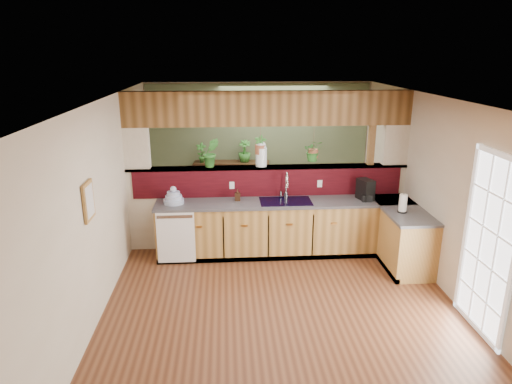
{
  "coord_description": "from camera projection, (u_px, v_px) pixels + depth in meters",
  "views": [
    {
      "loc": [
        -0.69,
        -5.88,
        3.2
      ],
      "look_at": [
        -0.24,
        0.7,
        1.15
      ],
      "focal_mm": 32.0,
      "sensor_mm": 36.0,
      "label": 1
    }
  ],
  "objects": [
    {
      "name": "pass_through_ledge",
      "position": [
        268.0,
        167.0,
        7.48
      ],
      "size": [
        4.6,
        0.21,
        0.04
      ],
      "primitive_type": "cube",
      "color": "brown",
      "rests_on": "ground"
    },
    {
      "name": "wall_left",
      "position": [
        106.0,
        200.0,
        6.06
      ],
      "size": [
        0.02,
        7.0,
        2.6
      ],
      "primitive_type": "cube",
      "color": "beige",
      "rests_on": "ground"
    },
    {
      "name": "soap_dispenser",
      "position": [
        238.0,
        195.0,
        7.28
      ],
      "size": [
        0.09,
        0.09,
        0.19
      ],
      "primitive_type": "imported",
      "rotation": [
        0.0,
        0.0,
        -0.01
      ],
      "color": "#3C2415",
      "rests_on": "countertop"
    },
    {
      "name": "header_beam",
      "position": [
        269.0,
        109.0,
        7.19
      ],
      "size": [
        4.6,
        0.15,
        0.55
      ],
      "primitive_type": "cube",
      "color": "brown",
      "rests_on": "ground"
    },
    {
      "name": "ledge_plant_left",
      "position": [
        211.0,
        153.0,
        7.34
      ],
      "size": [
        0.3,
        0.26,
        0.48
      ],
      "primitive_type": "imported",
      "rotation": [
        0.0,
        0.0,
        0.2
      ],
      "color": "#2A6924",
      "rests_on": "pass_through_ledge"
    },
    {
      "name": "paper_towel",
      "position": [
        403.0,
        204.0,
        6.75
      ],
      "size": [
        0.14,
        0.14,
        0.3
      ],
      "color": "black",
      "rests_on": "countertop"
    },
    {
      "name": "hanging_plant_a",
      "position": [
        260.0,
        140.0,
        7.33
      ],
      "size": [
        0.22,
        0.18,
        0.49
      ],
      "color": "brown",
      "rests_on": "header_beam"
    },
    {
      "name": "french_door",
      "position": [
        488.0,
        248.0,
        5.19
      ],
      "size": [
        0.06,
        1.02,
        2.16
      ],
      "primitive_type": "cube",
      "color": "white",
      "rests_on": "ground"
    },
    {
      "name": "sage_backwall",
      "position": [
        259.0,
        146.0,
        9.53
      ],
      "size": [
        4.55,
        0.02,
        2.55
      ],
      "primitive_type": "cube",
      "color": "#505F41",
      "rests_on": "ground"
    },
    {
      "name": "wall_front",
      "position": [
        339.0,
        365.0,
        2.88
      ],
      "size": [
        4.6,
        0.02,
        2.6
      ],
      "primitive_type": "cube",
      "color": "beige",
      "rests_on": "ground"
    },
    {
      "name": "ceiling",
      "position": [
        279.0,
        100.0,
        5.83
      ],
      "size": [
        4.6,
        7.0,
        0.01
      ],
      "primitive_type": "cube",
      "color": "brown",
      "rests_on": "ground"
    },
    {
      "name": "countertop",
      "position": [
        322.0,
        229.0,
        7.35
      ],
      "size": [
        4.14,
        1.52,
        0.9
      ],
      "color": "olive",
      "rests_on": "ground"
    },
    {
      "name": "faucet",
      "position": [
        286.0,
        184.0,
        7.36
      ],
      "size": [
        0.19,
        0.19,
        0.44
      ],
      "color": "#B7B7B2",
      "rests_on": "countertop"
    },
    {
      "name": "hanging_plant_b",
      "position": [
        314.0,
        142.0,
        7.4
      ],
      "size": [
        0.33,
        0.29,
        0.53
      ],
      "color": "brown",
      "rests_on": "header_beam"
    },
    {
      "name": "dish_stack",
      "position": [
        174.0,
        198.0,
        7.15
      ],
      "size": [
        0.32,
        0.32,
        0.28
      ],
      "color": "#A2ADD1",
      "rests_on": "countertop"
    },
    {
      "name": "glass_jar",
      "position": [
        261.0,
        154.0,
        7.4
      ],
      "size": [
        0.18,
        0.18,
        0.41
      ],
      "color": "silver",
      "rests_on": "pass_through_ledge"
    },
    {
      "name": "floor_plant",
      "position": [
        331.0,
        203.0,
        8.92
      ],
      "size": [
        0.7,
        0.64,
        0.68
      ],
      "primitive_type": "imported",
      "rotation": [
        0.0,
        0.0,
        0.19
      ],
      "color": "#2A6924",
      "rests_on": "ground"
    },
    {
      "name": "ground",
      "position": [
        276.0,
        282.0,
        6.6
      ],
      "size": [
        4.6,
        7.0,
        0.01
      ],
      "primitive_type": "cube",
      "color": "#58301B",
      "rests_on": "ground"
    },
    {
      "name": "shelf_plant_b",
      "position": [
        244.0,
        151.0,
        9.31
      ],
      "size": [
        0.28,
        0.28,
        0.45
      ],
      "primitive_type": "imported",
      "rotation": [
        0.0,
        0.0,
        -0.13
      ],
      "color": "#2A6924",
      "rests_on": "shelving_console"
    },
    {
      "name": "wall_back",
      "position": [
        259.0,
        145.0,
        9.55
      ],
      "size": [
        4.6,
        0.02,
        2.6
      ],
      "primitive_type": "cube",
      "color": "beige",
      "rests_on": "ground"
    },
    {
      "name": "dishwasher",
      "position": [
        176.0,
        237.0,
        7.0
      ],
      "size": [
        0.58,
        0.03,
        0.82
      ],
      "color": "white",
      "rests_on": "ground"
    },
    {
      "name": "shelf_plant_a",
      "position": [
        201.0,
        153.0,
        9.26
      ],
      "size": [
        0.24,
        0.18,
        0.41
      ],
      "primitive_type": "imported",
      "rotation": [
        0.0,
        0.0,
        -0.17
      ],
      "color": "#2A6924",
      "rests_on": "shelving_console"
    },
    {
      "name": "framed_print",
      "position": [
        89.0,
        201.0,
        5.23
      ],
      "size": [
        0.04,
        0.35,
        0.45
      ],
      "color": "olive",
      "rests_on": "wall_left"
    },
    {
      "name": "navy_sink",
      "position": [
        286.0,
        206.0,
        7.3
      ],
      "size": [
        0.82,
        0.5,
        0.18
      ],
      "color": "black",
      "rests_on": "countertop"
    },
    {
      "name": "coffee_maker",
      "position": [
        365.0,
        190.0,
        7.31
      ],
      "size": [
        0.18,
        0.3,
        0.33
      ],
      "rotation": [
        0.0,
        0.0,
        0.32
      ],
      "color": "black",
      "rests_on": "countertop"
    },
    {
      "name": "shelving_console",
      "position": [
        232.0,
        186.0,
        9.51
      ],
      "size": [
        1.58,
        0.58,
        1.03
      ],
      "primitive_type": "cube",
      "rotation": [
        0.0,
        0.0,
        -0.11
      ],
      "color": "black",
      "rests_on": "ground"
    },
    {
      "name": "wall_right",
      "position": [
        441.0,
        193.0,
        6.36
      ],
      "size": [
        0.02,
        7.0,
        2.6
      ],
      "primitive_type": "cube",
      "color": "beige",
      "rests_on": "ground"
    },
    {
      "name": "pass_through_partition",
      "position": [
        270.0,
        178.0,
        7.53
      ],
      "size": [
        4.6,
        0.21,
        2.6
      ],
      "color": "beige",
      "rests_on": "ground"
    }
  ]
}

